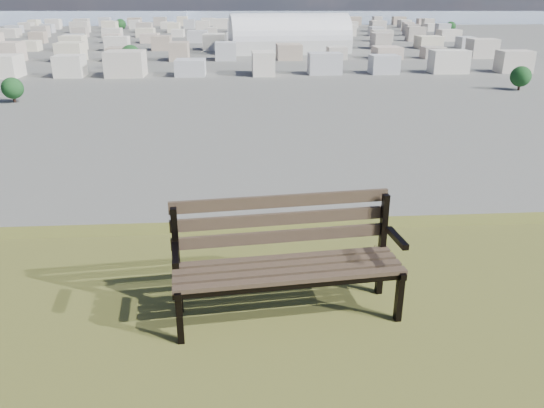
{
  "coord_description": "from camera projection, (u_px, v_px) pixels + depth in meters",
  "views": [
    {
      "loc": [
        0.92,
        -1.88,
        27.69
      ],
      "look_at": [
        1.35,
        4.16,
        25.3
      ],
      "focal_mm": 35.0,
      "sensor_mm": 36.0,
      "label": 1
    }
  ],
  "objects": [
    {
      "name": "city_blocks",
      "position": [
        231.0,
        32.0,
        376.57
      ],
      "size": [
        395.0,
        361.0,
        7.0
      ],
      "color": "#BCB3A5",
      "rests_on": "ground"
    },
    {
      "name": "arena",
      "position": [
        289.0,
        41.0,
        272.54
      ],
      "size": [
        62.4,
        31.25,
        25.41
      ],
      "rotation": [
        0.0,
        0.0,
        0.1
      ],
      "color": "beige",
      "rests_on": "ground"
    },
    {
      "name": "bay_water",
      "position": [
        232.0,
        14.0,
        846.95
      ],
      "size": [
        2400.0,
        700.0,
        0.12
      ],
      "primitive_type": "cube",
      "color": "gray",
      "rests_on": "ground"
    },
    {
      "name": "city_trees",
      "position": [
        185.0,
        38.0,
        304.34
      ],
      "size": [
        406.52,
        387.2,
        9.98
      ],
      "color": "#302018",
      "rests_on": "ground"
    },
    {
      "name": "park_bench",
      "position": [
        286.0,
        252.0,
        4.65
      ],
      "size": [
        2.04,
        0.83,
        1.04
      ],
      "rotation": [
        0.0,
        0.0,
        0.1
      ],
      "color": "#463628",
      "rests_on": "hilltop_mesa"
    }
  ]
}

